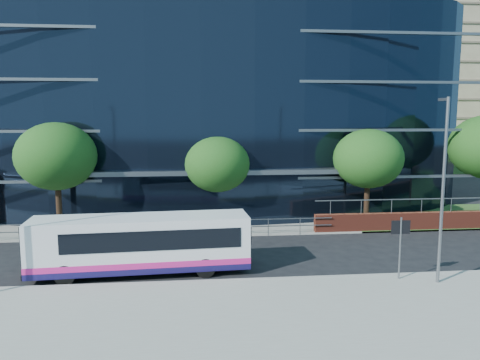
{
  "coord_description": "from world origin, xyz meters",
  "views": [
    {
      "loc": [
        -4.57,
        -20.86,
        7.38
      ],
      "look_at": [
        -1.66,
        8.0,
        3.37
      ],
      "focal_mm": 35.0,
      "sensor_mm": 36.0,
      "label": 1
    }
  ],
  "objects": [
    {
      "name": "yellow_line_outer",
      "position": [
        0.0,
        -0.8,
        0.01
      ],
      "size": [
        80.0,
        0.08,
        0.01
      ],
      "primitive_type": "cube",
      "color": "gold",
      "rests_on": "ground"
    },
    {
      "name": "apartment_block",
      "position": [
        32.0,
        57.21,
        11.11
      ],
      "size": [
        60.0,
        42.0,
        30.0
      ],
      "color": "#2D511E",
      "rests_on": "ground"
    },
    {
      "name": "tree_dist_e",
      "position": [
        24.0,
        40.0,
        4.54
      ],
      "size": [
        4.62,
        4.62,
        6.51
      ],
      "color": "black",
      "rests_on": "ground"
    },
    {
      "name": "tree_far_a",
      "position": [
        -13.0,
        9.0,
        4.86
      ],
      "size": [
        4.95,
        4.95,
        6.98
      ],
      "color": "black",
      "rests_on": "ground"
    },
    {
      "name": "ground",
      "position": [
        0.0,
        0.0,
        0.0
      ],
      "size": [
        200.0,
        200.0,
        0.0
      ],
      "primitive_type": "plane",
      "color": "black",
      "rests_on": "ground"
    },
    {
      "name": "streetlight_east",
      "position": [
        6.0,
        -2.17,
        4.44
      ],
      "size": [
        0.15,
        0.77,
        8.0
      ],
      "color": "slate",
      "rests_on": "pavement_near"
    },
    {
      "name": "tree_far_b",
      "position": [
        -3.0,
        9.5,
        4.21
      ],
      "size": [
        4.29,
        4.29,
        6.05
      ],
      "color": "black",
      "rests_on": "ground"
    },
    {
      "name": "street_sign",
      "position": [
        4.5,
        -1.59,
        2.15
      ],
      "size": [
        0.85,
        0.09,
        2.8
      ],
      "color": "slate",
      "rests_on": "pavement_near"
    },
    {
      "name": "yellow_line_inner",
      "position": [
        0.0,
        -0.65,
        0.01
      ],
      "size": [
        80.0,
        0.08,
        0.01
      ],
      "primitive_type": "cube",
      "color": "gold",
      "rests_on": "ground"
    },
    {
      "name": "far_forecourt",
      "position": [
        -6.0,
        11.0,
        0.05
      ],
      "size": [
        50.0,
        8.0,
        0.1
      ],
      "primitive_type": "cube",
      "color": "gray",
      "rests_on": "ground"
    },
    {
      "name": "guard_railings",
      "position": [
        -8.0,
        7.0,
        0.82
      ],
      "size": [
        24.0,
        0.05,
        1.1
      ],
      "color": "slate",
      "rests_on": "ground"
    },
    {
      "name": "tree_far_c",
      "position": [
        7.0,
        9.0,
        4.54
      ],
      "size": [
        4.62,
        4.62,
        6.51
      ],
      "color": "black",
      "rests_on": "ground"
    },
    {
      "name": "kerb",
      "position": [
        0.0,
        -1.0,
        0.08
      ],
      "size": [
        80.0,
        0.25,
        0.16
      ],
      "primitive_type": "cube",
      "color": "gray",
      "rests_on": "ground"
    },
    {
      "name": "glass_office",
      "position": [
        -4.0,
        20.85,
        8.0
      ],
      "size": [
        44.0,
        23.1,
        16.0
      ],
      "color": "black",
      "rests_on": "ground"
    },
    {
      "name": "pavement_near",
      "position": [
        0.0,
        -5.0,
        0.07
      ],
      "size": [
        80.0,
        8.0,
        0.15
      ],
      "primitive_type": "cube",
      "color": "gray",
      "rests_on": "ground"
    },
    {
      "name": "city_bus",
      "position": [
        -6.94,
        0.7,
        1.44
      ],
      "size": [
        10.18,
        2.9,
        2.72
      ],
      "rotation": [
        0.0,
        0.0,
        0.06
      ],
      "color": "silver",
      "rests_on": "ground"
    }
  ]
}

